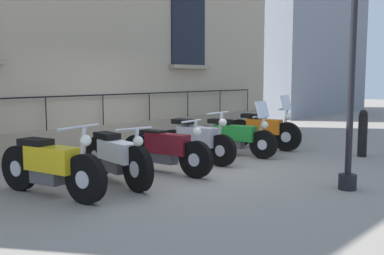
% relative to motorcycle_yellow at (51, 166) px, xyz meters
% --- Properties ---
extents(ground_plane, '(60.00, 60.00, 0.00)m').
position_rel_motorcycle_yellow_xyz_m(ground_plane, '(-0.13, 2.91, -0.45)').
color(ground_plane, gray).
extents(building_facade, '(0.82, 13.90, 6.66)m').
position_rel_motorcycle_yellow_xyz_m(building_facade, '(-3.03, 2.91, 2.78)').
color(building_facade, tan).
rests_on(building_facade, ground_plane).
extents(motorcycle_yellow, '(2.12, 0.74, 1.09)m').
position_rel_motorcycle_yellow_xyz_m(motorcycle_yellow, '(0.00, 0.00, 0.00)').
color(motorcycle_yellow, black).
rests_on(motorcycle_yellow, ground_plane).
extents(motorcycle_white, '(2.02, 0.70, 0.99)m').
position_rel_motorcycle_yellow_xyz_m(motorcycle_white, '(0.10, 1.14, -0.01)').
color(motorcycle_white, black).
rests_on(motorcycle_white, ground_plane).
extents(motorcycle_maroon, '(2.05, 0.55, 1.02)m').
position_rel_motorcycle_yellow_xyz_m(motorcycle_maroon, '(0.09, 2.28, -0.03)').
color(motorcycle_maroon, black).
rests_on(motorcycle_maroon, ground_plane).
extents(motorcycle_silver, '(1.93, 0.72, 1.08)m').
position_rel_motorcycle_yellow_xyz_m(motorcycle_silver, '(-0.17, 3.42, -0.01)').
color(motorcycle_silver, black).
rests_on(motorcycle_silver, ground_plane).
extents(motorcycle_green, '(2.12, 0.60, 1.25)m').
position_rel_motorcycle_yellow_xyz_m(motorcycle_green, '(-0.09, 4.61, -0.02)').
color(motorcycle_green, black).
rests_on(motorcycle_green, ground_plane).
extents(motorcycle_orange, '(1.97, 0.59, 1.34)m').
position_rel_motorcycle_yellow_xyz_m(motorcycle_orange, '(-0.12, 5.83, -0.00)').
color(motorcycle_orange, black).
rests_on(motorcycle_orange, ground_plane).
extents(bollard, '(0.20, 0.20, 1.05)m').
position_rel_motorcycle_yellow_xyz_m(bollard, '(2.10, 6.43, 0.07)').
color(bollard, black).
rests_on(bollard, ground_plane).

